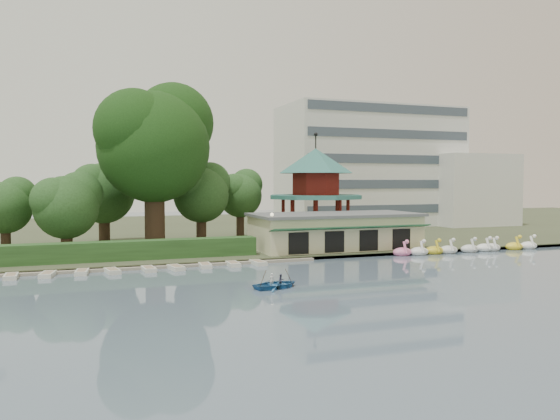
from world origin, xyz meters
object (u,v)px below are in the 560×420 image
boathouse (335,231)px  pavilion (316,184)px  dock (136,268)px  rowboat_with_passengers (276,281)px  big_tree (155,139)px

boathouse → pavilion: bearing=78.7°
boathouse → dock: bearing=-167.8°
boathouse → pavilion: size_ratio=1.38×
dock → boathouse: 22.62m
dock → rowboat_with_passengers: size_ratio=5.96×
pavilion → big_tree: bearing=-169.7°
big_tree → rowboat_with_passengers: size_ratio=3.26×
rowboat_with_passengers → big_tree: bearing=103.6°
big_tree → rowboat_with_passengers: bearing=-76.4°
big_tree → pavilion: bearing=10.3°
pavilion → big_tree: (-20.83, -3.80, 5.02)m
dock → big_tree: bearing=73.9°
boathouse → big_tree: size_ratio=1.00×
boathouse → pavilion: 11.43m
pavilion → big_tree: 21.77m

